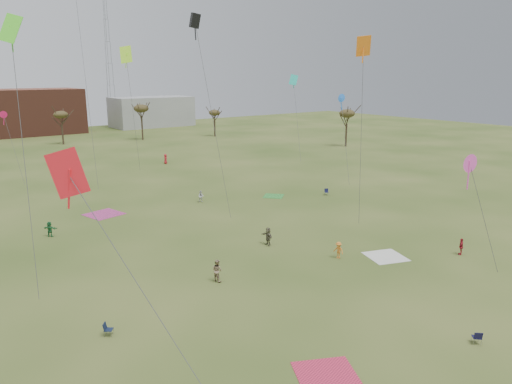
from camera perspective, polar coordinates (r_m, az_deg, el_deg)
ground at (r=37.99m, az=11.26°, el=-11.57°), size 260.00×260.00×0.00m
spectator_fore_a at (r=48.10m, az=23.00°, el=-5.93°), size 0.97×0.80×1.55m
spectator_fore_b at (r=38.99m, az=-4.60°, el=-9.20°), size 0.86×1.01×1.81m
spectator_fore_c at (r=46.72m, az=1.41°, el=-5.24°), size 0.65×1.65×1.74m
flyer_mid_b at (r=44.10m, az=9.69°, el=-6.76°), size 0.71×1.06×1.53m
spectator_mid_e at (r=62.38m, az=-6.49°, el=-0.53°), size 0.92×0.89×1.50m
flyer_far_a at (r=53.31m, az=-23.13°, el=-4.04°), size 1.34×1.39×1.58m
flyer_far_b at (r=90.16m, az=-10.60°, el=3.86°), size 0.83×1.01×1.78m
blanket_red at (r=28.56m, az=8.38°, el=-20.70°), size 4.44×4.44×0.03m
blanket_cream at (r=45.61m, az=15.02°, el=-7.37°), size 4.11×4.11×0.03m
blanket_plum at (r=59.64m, az=-17.48°, el=-2.52°), size 4.49×4.49×0.03m
blanket_olive at (r=65.25m, az=2.08°, el=-0.49°), size 3.66×3.66×0.03m
camp_chair_left at (r=33.09m, az=-16.98°, el=-15.48°), size 0.74×0.73×0.87m
camp_chair_center at (r=33.78m, az=24.53°, el=-15.55°), size 0.74×0.74×0.87m
camp_chair_right at (r=66.42m, az=8.29°, el=-0.14°), size 0.73×0.74×0.87m
kites_aloft at (r=55.52m, az=-10.15°, el=16.42°), size 75.55×62.11×27.75m
tree_line at (r=104.51m, az=-24.48°, el=7.64°), size 117.44×49.32×8.91m
building_brick at (r=146.08m, az=-25.17°, el=8.56°), size 26.00×16.00×12.00m
building_grey at (r=155.60m, az=-12.17°, el=9.23°), size 24.00×12.00×9.00m
radio_tower at (r=157.72m, az=-16.96°, el=14.36°), size 1.51×1.72×41.00m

